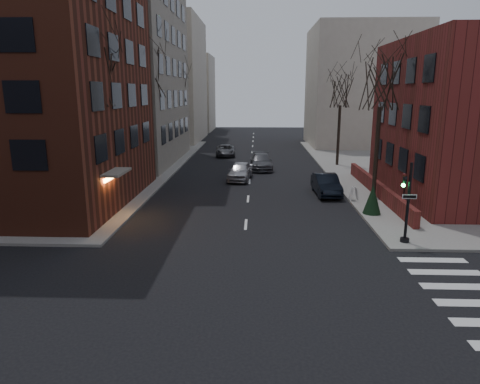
% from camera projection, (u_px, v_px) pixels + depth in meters
% --- Properties ---
extents(ground, '(160.00, 160.00, 0.00)m').
position_uv_depth(ground, '(236.00, 345.00, 12.90)').
color(ground, black).
rests_on(ground, ground).
extents(building_left_brick, '(15.00, 15.00, 18.00)m').
position_uv_depth(building_left_brick, '(7.00, 67.00, 27.47)').
color(building_left_brick, '#602A1B').
rests_on(building_left_brick, ground).
extents(building_left_tan, '(18.00, 18.00, 28.00)m').
position_uv_depth(building_left_tan, '(85.00, 25.00, 43.39)').
color(building_left_tan, gray).
rests_on(building_left_tan, ground).
extents(low_wall_right, '(0.35, 16.00, 1.00)m').
position_uv_depth(low_wall_right, '(377.00, 188.00, 30.87)').
color(low_wall_right, maroon).
rests_on(low_wall_right, sidewalk_far_right).
extents(building_distant_la, '(14.00, 16.00, 18.00)m').
position_uv_depth(building_distant_la, '(155.00, 81.00, 64.89)').
color(building_distant_la, '#BFB3A1').
rests_on(building_distant_la, ground).
extents(building_distant_ra, '(14.00, 14.00, 16.00)m').
position_uv_depth(building_distant_ra, '(361.00, 87.00, 59.11)').
color(building_distant_ra, '#BFB3A1').
rests_on(building_distant_ra, ground).
extents(building_distant_lb, '(10.00, 12.00, 14.00)m').
position_uv_depth(building_distant_lb, '(186.00, 94.00, 81.80)').
color(building_distant_lb, '#BFB3A1').
rests_on(building_distant_lb, ground).
extents(traffic_signal, '(0.76, 0.44, 4.00)m').
position_uv_depth(traffic_signal, '(406.00, 208.00, 20.91)').
color(traffic_signal, black).
rests_on(traffic_signal, sidewalk_far_right).
extents(tree_left_a, '(4.18, 4.18, 10.26)m').
position_uv_depth(tree_left_a, '(96.00, 74.00, 24.90)').
color(tree_left_a, '#2D231C').
rests_on(tree_left_a, sidewalk_far_left).
extents(tree_left_b, '(4.40, 4.40, 10.80)m').
position_uv_depth(tree_left_b, '(148.00, 74.00, 36.47)').
color(tree_left_b, '#2D231C').
rests_on(tree_left_b, sidewalk_far_left).
extents(tree_left_c, '(3.96, 3.96, 9.72)m').
position_uv_depth(tree_left_c, '(178.00, 86.00, 50.29)').
color(tree_left_c, '#2D231C').
rests_on(tree_left_c, sidewalk_far_left).
extents(tree_right_a, '(3.96, 3.96, 9.72)m').
position_uv_depth(tree_right_a, '(382.00, 82.00, 28.22)').
color(tree_right_a, '#2D231C').
rests_on(tree_right_a, sidewalk_far_right).
extents(tree_right_b, '(3.74, 3.74, 9.18)m').
position_uv_depth(tree_right_b, '(341.00, 90.00, 41.94)').
color(tree_right_b, '#2D231C').
rests_on(tree_right_b, sidewalk_far_right).
extents(streetlamp_near, '(0.36, 0.36, 6.28)m').
position_uv_depth(streetlamp_near, '(145.00, 133.00, 33.63)').
color(streetlamp_near, black).
rests_on(streetlamp_near, sidewalk_far_left).
extents(streetlamp_far, '(0.36, 0.36, 6.28)m').
position_uv_depth(streetlamp_far, '(186.00, 118.00, 53.08)').
color(streetlamp_far, black).
rests_on(streetlamp_far, sidewalk_far_left).
extents(parked_sedan, '(1.78, 4.65, 1.51)m').
position_uv_depth(parked_sedan, '(326.00, 184.00, 31.53)').
color(parked_sedan, black).
rests_on(parked_sedan, ground).
extents(car_lane_silver, '(2.30, 4.66, 1.53)m').
position_uv_depth(car_lane_silver, '(240.00, 171.00, 36.75)').
color(car_lane_silver, '#A6A5AB').
rests_on(car_lane_silver, ground).
extents(car_lane_gray, '(2.24, 5.21, 1.50)m').
position_uv_depth(car_lane_gray, '(261.00, 162.00, 41.80)').
color(car_lane_gray, '#47474C').
rests_on(car_lane_gray, ground).
extents(car_lane_far, '(2.51, 4.84, 1.30)m').
position_uv_depth(car_lane_far, '(225.00, 150.00, 50.42)').
color(car_lane_far, '#444449').
rests_on(car_lane_far, ground).
extents(sandwich_board, '(0.45, 0.60, 0.92)m').
position_uv_depth(sandwich_board, '(354.00, 194.00, 29.33)').
color(sandwich_board, white).
rests_on(sandwich_board, sidewalk_far_right).
extents(evergreen_shrub, '(1.17, 1.17, 1.82)m').
position_uv_depth(evergreen_shrub, '(373.00, 199.00, 26.04)').
color(evergreen_shrub, '#163119').
rests_on(evergreen_shrub, sidewalk_far_right).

